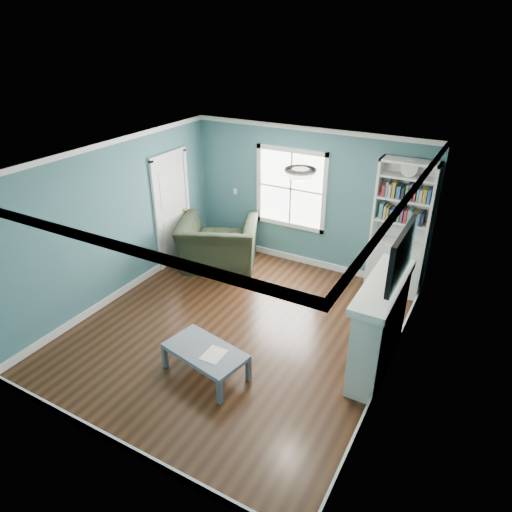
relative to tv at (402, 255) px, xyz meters
The scene contains 13 objects.
floor 2.80m from the tv, behind, with size 5.00×5.00×0.00m, color black.
room_walls 2.21m from the tv, behind, with size 5.00×5.00×5.00m.
trim 2.26m from the tv, behind, with size 4.50×5.00×2.60m.
window 3.40m from the tv, 137.57° to the left, with size 1.40×0.06×1.50m.
bookshelf 2.29m from the tv, 101.57° to the left, with size 0.90×0.35×2.31m.
fireplace 1.10m from the tv, behind, with size 0.44×1.58×1.30m.
tv is the anchor object (origin of this frame).
door 4.63m from the tv, 164.80° to the left, with size 0.12×0.98×2.17m.
ceiling_fixture 1.54m from the tv, behind, with size 0.38×0.38×0.15m.
light_switch 4.38m from the tv, 148.30° to the left, with size 0.08×0.01×0.12m, color white.
recliner 3.97m from the tv, 158.47° to the left, with size 1.40×0.91×1.23m, color black.
coffee_table 2.75m from the tv, 148.74° to the right, with size 1.17×0.78×0.39m.
paper_sheet 2.63m from the tv, 146.11° to the right, with size 0.25×0.32×0.00m, color white.
Camera 1 is at (3.02, -4.82, 4.15)m, focal length 32.00 mm.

